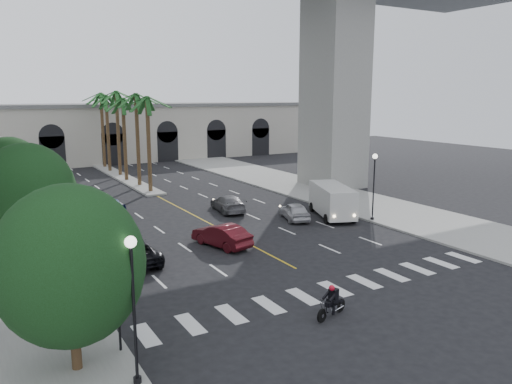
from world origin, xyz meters
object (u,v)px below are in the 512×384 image
cargo_van (332,200)px  lamp_post_right (374,181)px  motorcycle_rider (332,302)px  car_c (132,251)px  lamp_post_left_near (133,298)px  car_a (295,211)px  lamp_post_left_far (44,192)px  car_b (222,235)px  traffic_signal_far (94,262)px  traffic_signal_near (118,292)px  car_e (106,205)px  car_d (228,203)px

cargo_van → lamp_post_right: bearing=-32.6°
motorcycle_rider → car_c: bearing=98.1°
lamp_post_left_near → car_a: (17.81, 16.53, -2.53)m
lamp_post_left_far → lamp_post_right: (22.80, -8.00, 0.00)m
motorcycle_rider → car_b: (0.37, 12.00, 0.06)m
car_b → cargo_van: (11.28, 2.61, 0.70)m
traffic_signal_far → car_c: traffic_signal_far is taller
cargo_van → traffic_signal_near: bearing=-126.5°
car_a → lamp_post_right: bearing=161.9°
car_a → car_b: size_ratio=0.90×
traffic_signal_near → cargo_van: (20.78, 13.12, -1.07)m
traffic_signal_far → cargo_van: traffic_signal_far is taller
car_a → car_b: 8.93m
lamp_post_left_far → traffic_signal_far: size_ratio=1.47×
traffic_signal_far → car_e: (5.17, 19.67, -1.79)m
car_d → cargo_van: 8.87m
lamp_post_right → traffic_signal_near: 25.02m
lamp_post_left_near → car_c: lamp_post_left_near is taller
lamp_post_right → car_e: bearing=143.1°
motorcycle_rider → car_d: bearing=58.0°
lamp_post_left_near → lamp_post_right: bearing=29.7°
motorcycle_rider → lamp_post_left_near: bearing=168.5°
car_a → cargo_van: cargo_van is taller
traffic_signal_far → car_d: bearing=46.6°
lamp_post_left_near → lamp_post_left_far: size_ratio=1.00×
traffic_signal_near → cargo_van: 24.60m
car_e → traffic_signal_far: bearing=58.1°
lamp_post_left_far → car_c: size_ratio=1.04×
car_b → car_d: bearing=-134.2°
car_b → cargo_van: cargo_van is taller
car_a → car_b: (-8.21, -3.52, 0.05)m
traffic_signal_far → car_e: 20.42m
traffic_signal_far → cargo_van: bearing=23.7°
lamp_post_left_near → cargo_van: lamp_post_left_near is taller
car_e → cargo_van: bearing=128.8°
car_c → traffic_signal_far: bearing=59.8°
motorcycle_rider → car_d: 21.36m
car_d → cargo_van: size_ratio=0.74×
traffic_signal_far → motorcycle_rider: bearing=-31.0°
lamp_post_left_near → traffic_signal_near: bearing=87.7°
car_c → lamp_post_left_near: bearing=73.4°
car_c → traffic_signal_near: bearing=70.3°
traffic_signal_near → car_c: (3.47, 10.17, -1.80)m
lamp_post_right → car_b: 13.43m
lamp_post_right → cargo_van: size_ratio=0.83×
traffic_signal_far → car_b: traffic_signal_far is taller
lamp_post_left_far → traffic_signal_near: (0.10, -18.50, -0.71)m
traffic_signal_far → motorcycle_rider: size_ratio=1.80×
traffic_signal_near → car_b: bearing=47.9°
lamp_post_left_near → traffic_signal_near: size_ratio=1.47×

